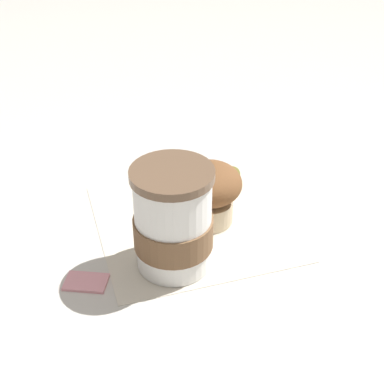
# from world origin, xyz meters

# --- Properties ---
(ground_plane) EXTENTS (3.00, 3.00, 0.00)m
(ground_plane) POSITION_xyz_m (0.00, 0.00, 0.00)
(ground_plane) COLOR beige
(paper_napkin) EXTENTS (0.28, 0.28, 0.00)m
(paper_napkin) POSITION_xyz_m (0.00, 0.00, 0.00)
(paper_napkin) COLOR beige
(paper_napkin) RESTS_ON ground_plane
(coffee_cup) EXTENTS (0.10, 0.10, 0.13)m
(coffee_cup) POSITION_xyz_m (-0.07, 0.06, 0.06)
(coffee_cup) COLOR white
(coffee_cup) RESTS_ON paper_napkin
(muffin) EXTENTS (0.09, 0.09, 0.09)m
(muffin) POSITION_xyz_m (-0.01, -0.02, 0.05)
(muffin) COLOR beige
(muffin) RESTS_ON paper_napkin
(banana) EXTENTS (0.06, 0.15, 0.03)m
(banana) POSITION_xyz_m (0.05, -0.04, 0.02)
(banana) COLOR #D6CC4C
(banana) RESTS_ON paper_napkin
(sugar_packet) EXTENTS (0.05, 0.06, 0.01)m
(sugar_packet) POSITION_xyz_m (-0.06, 0.16, 0.00)
(sugar_packet) COLOR pink
(sugar_packet) RESTS_ON ground_plane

